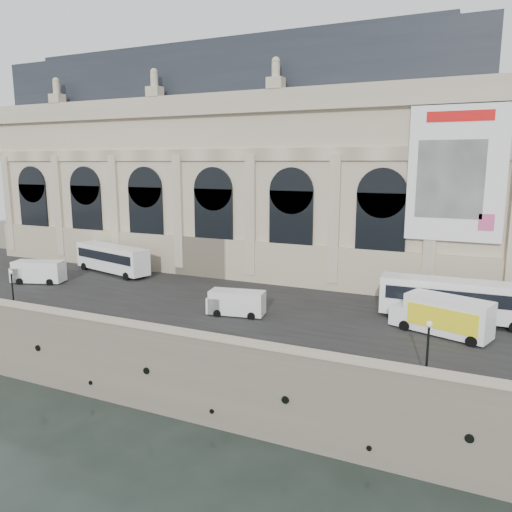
% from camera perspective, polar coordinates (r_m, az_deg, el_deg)
% --- Properties ---
extents(ground, '(260.00, 260.00, 0.00)m').
position_cam_1_polar(ground, '(44.79, -14.32, -16.38)').
color(ground, black).
rests_on(ground, ground).
extents(quay, '(160.00, 70.00, 6.00)m').
position_cam_1_polar(quay, '(72.55, 3.15, -3.02)').
color(quay, '#786D5C').
rests_on(quay, ground).
extents(street, '(160.00, 24.00, 0.06)m').
position_cam_1_polar(street, '(53.42, -5.15, -4.68)').
color(street, '#2D2D2D').
rests_on(street, quay).
extents(parapet, '(160.00, 1.40, 1.21)m').
position_cam_1_polar(parapet, '(42.67, -14.22, -8.11)').
color(parapet, '#786D5C').
rests_on(parapet, quay).
extents(museum, '(69.00, 18.70, 29.10)m').
position_cam_1_polar(museum, '(69.21, -2.67, 10.31)').
color(museum, beige).
rests_on(museum, quay).
extents(bus_left, '(12.57, 5.66, 3.64)m').
position_cam_1_polar(bus_left, '(66.58, -16.13, -0.23)').
color(bus_left, white).
rests_on(bus_left, quay).
extents(bus_right, '(13.07, 3.37, 3.83)m').
position_cam_1_polar(bus_right, '(47.97, 21.82, -4.57)').
color(bus_right, white).
rests_on(bus_right, quay).
extents(van_b, '(6.39, 4.05, 2.67)m').
position_cam_1_polar(van_b, '(64.60, -23.83, -1.66)').
color(van_b, white).
rests_on(van_b, quay).
extents(van_c, '(5.58, 2.90, 2.36)m').
position_cam_1_polar(van_c, '(46.82, -2.57, -5.36)').
color(van_c, white).
rests_on(van_c, quay).
extents(box_truck, '(8.44, 4.99, 3.25)m').
position_cam_1_polar(box_truck, '(44.32, 20.53, -6.39)').
color(box_truck, white).
rests_on(box_truck, quay).
extents(lamp_left, '(0.39, 0.39, 3.81)m').
position_cam_1_polar(lamp_left, '(54.44, -26.07, -3.42)').
color(lamp_left, black).
rests_on(lamp_left, quay).
extents(lamp_right, '(0.42, 0.42, 4.08)m').
position_cam_1_polar(lamp_right, '(34.82, 19.01, -10.24)').
color(lamp_right, black).
rests_on(lamp_right, quay).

